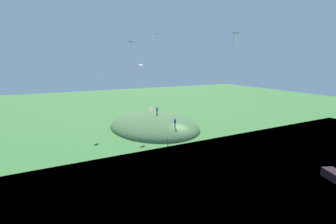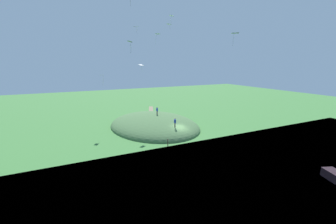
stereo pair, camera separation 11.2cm
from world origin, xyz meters
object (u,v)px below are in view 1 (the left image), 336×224
at_px(kite_1, 102,76).
at_px(mooring_post, 168,143).
at_px(kite_6, 157,35).
at_px(kite_4, 235,34).
at_px(kite_2, 136,27).
at_px(kite_3, 130,42).
at_px(kite_5, 171,16).
at_px(person_walking_path, 157,110).
at_px(person_with_child, 175,122).
at_px(kite_0, 169,24).
at_px(kite_8, 141,65).

bearing_deg(kite_1, mooring_post, -153.28).
bearing_deg(mooring_post, kite_6, -16.86).
bearing_deg(kite_4, kite_2, 25.24).
xyz_separation_m(kite_1, kite_6, (-2.59, -10.55, 7.78)).
height_order(kite_3, kite_5, kite_5).
distance_m(kite_6, mooring_post, 21.52).
xyz_separation_m(person_walking_path, kite_2, (-2.22, 4.94, 16.07)).
relative_size(person_walking_path, person_with_child, 0.96).
height_order(kite_0, kite_8, kite_0).
relative_size(kite_4, kite_8, 1.30).
bearing_deg(person_with_child, kite_2, -81.08).
relative_size(person_walking_path, kite_6, 0.76).
distance_m(kite_4, kite_5, 17.83).
distance_m(kite_2, kite_6, 4.94).
bearing_deg(kite_5, kite_6, 70.19).
height_order(kite_2, kite_3, kite_2).
xyz_separation_m(kite_8, mooring_post, (-11.10, -0.14, -12.07)).
relative_size(kite_0, kite_3, 0.96).
bearing_deg(kite_5, kite_3, 139.00).
bearing_deg(kite_4, person_walking_path, 8.95).
bearing_deg(kite_8, kite_5, -95.13).
distance_m(kite_2, kite_5, 7.70).
height_order(kite_0, kite_2, kite_0).
bearing_deg(kite_1, kite_6, -103.80).
xyz_separation_m(kite_6, mooring_post, (-11.47, 3.48, -17.88)).
bearing_deg(mooring_post, kite_2, 6.79).
relative_size(kite_0, kite_6, 0.63).
distance_m(kite_1, kite_6, 13.37).
distance_m(person_walking_path, kite_6, 15.17).
relative_size(kite_0, kite_8, 1.04).
relative_size(kite_0, kite_4, 0.80).
bearing_deg(kite_8, kite_1, 66.89).
bearing_deg(kite_4, kite_6, 10.20).
height_order(kite_5, mooring_post, kite_5).
bearing_deg(kite_5, kite_4, -177.75).
xyz_separation_m(kite_0, kite_1, (4.03, 12.34, -9.58)).
bearing_deg(kite_1, kite_2, -122.76).
bearing_deg(mooring_post, kite_8, 0.70).
height_order(kite_4, kite_8, kite_4).
distance_m(person_walking_path, mooring_post, 13.34).
xyz_separation_m(kite_3, kite_8, (15.86, -7.12, -2.76)).
bearing_deg(kite_3, kite_4, -97.32).
distance_m(person_with_child, kite_5, 20.35).
relative_size(kite_6, kite_8, 1.65).
distance_m(person_walking_path, kite_3, 23.77).
xyz_separation_m(kite_3, kite_4, (-1.80, -13.98, 1.48)).
height_order(kite_3, kite_4, kite_4).
distance_m(kite_4, kite_8, 19.41).
bearing_deg(person_with_child, person_walking_path, -120.40).
relative_size(kite_3, kite_5, 0.79).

